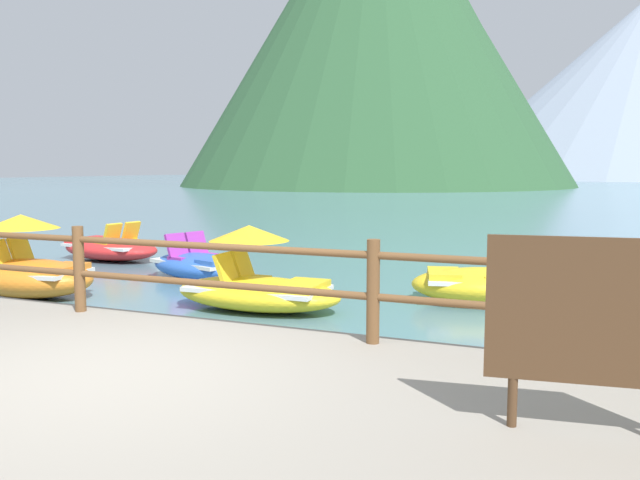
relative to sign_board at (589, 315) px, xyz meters
The scene contains 9 objects.
ground_plane 40.05m from the sign_board, 95.00° to the left, with size 200.00×200.00×0.00m, color slate.
dock_railing 3.77m from the sign_board, 157.63° to the left, with size 23.92×0.12×0.95m.
sign_board is the anchor object (origin of this frame).
pedal_boat_0 5.76m from the sign_board, 104.18° to the left, with size 2.35×1.68×0.86m.
pedal_boat_3 8.61m from the sign_board, 157.46° to the left, with size 2.25×1.44×1.28m.
pedal_boat_4 8.58m from the sign_board, 138.48° to the left, with size 2.42×1.74×0.82m.
pedal_boat_5 5.79m from the sign_board, 137.91° to the left, with size 2.48×1.22×1.19m.
pedal_boat_6 11.86m from the sign_board, 143.72° to the left, with size 2.64×1.63×0.83m.
cliff_headland 70.22m from the sign_board, 107.50° to the left, with size 42.17×42.17×35.09m.
Camera 1 is at (3.45, -3.93, 1.99)m, focal length 36.20 mm.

